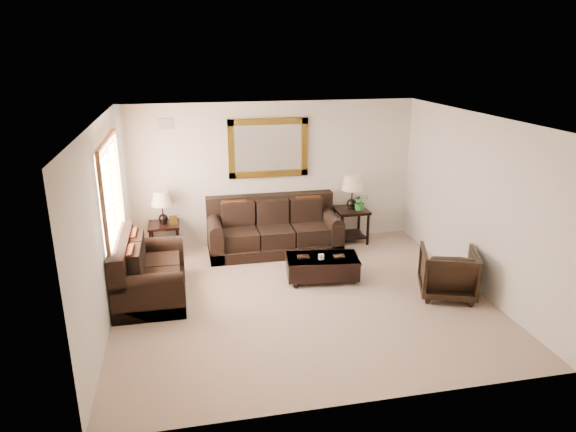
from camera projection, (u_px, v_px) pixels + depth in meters
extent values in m
cube|color=#8A725F|center=(301.00, 298.00, 7.82)|extent=(5.50, 5.00, 0.01)
cube|color=white|center=(303.00, 119.00, 6.97)|extent=(5.50, 5.00, 0.01)
cube|color=beige|center=(272.00, 174.00, 9.72)|extent=(5.50, 0.01, 2.70)
cube|color=beige|center=(360.00, 290.00, 5.07)|extent=(5.50, 0.01, 2.70)
cube|color=beige|center=(102.00, 226.00, 6.86)|extent=(0.01, 5.00, 2.70)
cube|color=beige|center=(475.00, 202.00, 7.93)|extent=(0.01, 5.00, 2.70)
cube|color=white|center=(110.00, 194.00, 7.64)|extent=(0.01, 1.80, 1.50)
cube|color=brown|center=(107.00, 141.00, 7.40)|extent=(0.06, 1.96, 0.08)
cube|color=brown|center=(118.00, 243.00, 7.89)|extent=(0.06, 1.96, 0.08)
cube|color=brown|center=(104.00, 213.00, 6.77)|extent=(0.06, 0.08, 1.50)
cube|color=brown|center=(119.00, 179.00, 8.52)|extent=(0.06, 0.08, 1.50)
cube|color=brown|center=(112.00, 194.00, 7.64)|extent=(0.05, 0.05, 1.50)
cube|color=#49320E|center=(268.00, 148.00, 9.52)|extent=(1.50, 0.06, 1.10)
cube|color=white|center=(268.00, 148.00, 9.53)|extent=(1.26, 0.01, 0.86)
cube|color=#999999|center=(165.00, 124.00, 9.02)|extent=(0.25, 0.02, 0.18)
cube|color=black|center=(274.00, 246.00, 9.59)|extent=(2.42, 1.04, 0.20)
cube|color=black|center=(270.00, 207.00, 9.76)|extent=(2.42, 0.24, 0.49)
cube|color=black|center=(240.00, 236.00, 9.37)|extent=(0.62, 0.86, 0.30)
cube|color=black|center=(274.00, 234.00, 9.49)|extent=(0.62, 0.86, 0.30)
cube|color=black|center=(308.00, 231.00, 9.62)|extent=(0.62, 0.86, 0.30)
cube|color=black|center=(215.00, 240.00, 9.32)|extent=(0.24, 1.04, 0.58)
cylinder|color=black|center=(215.00, 225.00, 9.23)|extent=(0.24, 1.02, 0.24)
cube|color=black|center=(330.00, 232.00, 9.74)|extent=(0.24, 1.04, 0.58)
cylinder|color=black|center=(331.00, 218.00, 9.65)|extent=(0.24, 1.02, 0.24)
cube|color=#68260D|center=(234.00, 213.00, 9.44)|extent=(0.46, 0.20, 0.47)
cube|color=#68260D|center=(308.00, 208.00, 9.71)|extent=(0.46, 0.20, 0.47)
cube|color=black|center=(152.00, 290.00, 7.86)|extent=(1.01, 1.69, 0.19)
cube|color=black|center=(122.00, 254.00, 7.59)|extent=(0.23, 1.69, 0.48)
cube|color=black|center=(151.00, 284.00, 7.50)|extent=(0.82, 0.59, 0.29)
cube|color=black|center=(153.00, 267.00, 8.07)|extent=(0.82, 0.59, 0.29)
cube|color=black|center=(149.00, 301.00, 7.12)|extent=(1.01, 0.23, 0.56)
cylinder|color=black|center=(147.00, 283.00, 7.03)|extent=(0.98, 0.23, 0.23)
cube|color=black|center=(153.00, 260.00, 8.48)|extent=(1.01, 0.23, 0.56)
cylinder|color=black|center=(152.00, 245.00, 8.39)|extent=(0.98, 0.23, 0.23)
cube|color=#68260D|center=(134.00, 263.00, 7.29)|extent=(0.20, 0.44, 0.46)
cube|color=#68260D|center=(137.00, 245.00, 7.96)|extent=(0.20, 0.44, 0.46)
cube|color=black|center=(164.00, 225.00, 9.27)|extent=(0.55, 0.55, 0.05)
cube|color=black|center=(166.00, 248.00, 9.41)|extent=(0.47, 0.47, 0.03)
cylinder|color=black|center=(151.00, 246.00, 9.10)|extent=(0.05, 0.05, 0.55)
cylinder|color=black|center=(178.00, 244.00, 9.19)|extent=(0.05, 0.05, 0.55)
cylinder|color=black|center=(152.00, 237.00, 9.54)|extent=(0.05, 0.05, 0.55)
cylinder|color=black|center=(178.00, 235.00, 9.63)|extent=(0.05, 0.05, 0.55)
sphere|color=black|center=(163.00, 218.00, 9.23)|extent=(0.17, 0.17, 0.17)
cylinder|color=black|center=(162.00, 209.00, 9.17)|extent=(0.02, 0.02, 0.36)
cone|color=tan|center=(162.00, 198.00, 9.11)|extent=(0.38, 0.38, 0.26)
cube|color=#49320E|center=(173.00, 220.00, 9.18)|extent=(0.15, 0.10, 0.17)
cube|color=black|center=(351.00, 210.00, 9.91)|extent=(0.61, 0.61, 0.06)
cube|color=black|center=(350.00, 235.00, 10.07)|extent=(0.51, 0.51, 0.03)
cylinder|color=black|center=(342.00, 232.00, 9.73)|extent=(0.06, 0.06, 0.61)
cylinder|color=black|center=(368.00, 230.00, 9.83)|extent=(0.06, 0.06, 0.61)
cylinder|color=black|center=(334.00, 223.00, 10.21)|extent=(0.06, 0.06, 0.61)
cylinder|color=black|center=(359.00, 221.00, 10.31)|extent=(0.06, 0.06, 0.61)
sphere|color=black|center=(352.00, 203.00, 9.87)|extent=(0.19, 0.19, 0.19)
cylinder|color=black|center=(352.00, 194.00, 9.81)|extent=(0.03, 0.03, 0.40)
cone|color=tan|center=(353.00, 182.00, 9.74)|extent=(0.42, 0.42, 0.29)
sphere|color=black|center=(296.00, 285.00, 8.12)|extent=(0.11, 0.11, 0.11)
sphere|color=black|center=(354.00, 280.00, 8.31)|extent=(0.11, 0.11, 0.11)
sphere|color=black|center=(290.00, 274.00, 8.53)|extent=(0.11, 0.11, 0.11)
sphere|color=black|center=(346.00, 269.00, 8.72)|extent=(0.11, 0.11, 0.11)
cube|color=black|center=(322.00, 266.00, 8.36)|extent=(1.22, 0.76, 0.32)
cube|color=black|center=(322.00, 258.00, 8.32)|extent=(1.24, 0.78, 0.04)
cube|color=black|center=(303.00, 257.00, 8.29)|extent=(0.21, 0.16, 0.03)
cube|color=black|center=(339.00, 256.00, 8.32)|extent=(0.19, 0.15, 0.02)
cube|color=white|center=(321.00, 257.00, 8.21)|extent=(0.09, 0.06, 0.09)
imported|color=black|center=(448.00, 270.00, 7.78)|extent=(1.02, 0.99, 0.83)
imported|color=#235E20|center=(360.00, 204.00, 9.79)|extent=(0.32, 0.35, 0.26)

